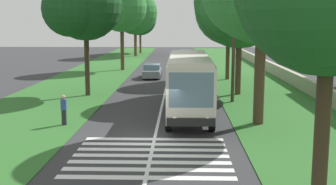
{
  "coord_description": "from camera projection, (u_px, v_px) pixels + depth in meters",
  "views": [
    {
      "loc": [
        -20.99,
        -1.27,
        5.73
      ],
      "look_at": [
        4.46,
        -0.54,
        1.6
      ],
      "focal_mm": 46.49,
      "sensor_mm": 36.0,
      "label": 1
    }
  ],
  "objects": [
    {
      "name": "roadside_tree_left_2",
      "position": [
        83.0,
        6.0,
        33.18
      ],
      "size": [
        7.13,
        5.71,
        9.88
      ],
      "color": "#3D2D1E",
      "rests_on": "grass_verge_left"
    },
    {
      "name": "trailing_car_3",
      "position": [
        185.0,
        55.0,
        67.91
      ],
      "size": [
        4.3,
        1.78,
        1.43
      ],
      "color": "silver",
      "rests_on": "ground"
    },
    {
      "name": "roadside_wall",
      "position": [
        290.0,
        77.0,
        40.97
      ],
      "size": [
        70.0,
        0.4,
        1.17
      ],
      "primitive_type": "cube",
      "color": "#B2A893",
      "rests_on": "grass_verge_right"
    },
    {
      "name": "roadside_tree_left_1",
      "position": [
        139.0,
        20.0,
        80.19
      ],
      "size": [
        7.78,
        6.15,
        9.27
      ],
      "color": "brown",
      "rests_on": "grass_verge_left"
    },
    {
      "name": "zebra_crossing",
      "position": [
        151.0,
        156.0,
        18.86
      ],
      "size": [
        5.85,
        6.8,
        0.01
      ],
      "color": "silver",
      "rests_on": "ground"
    },
    {
      "name": "trailing_car_1",
      "position": [
        183.0,
        63.0,
        54.62
      ],
      "size": [
        4.3,
        1.78,
        1.43
      ],
      "color": "navy",
      "rests_on": "ground"
    },
    {
      "name": "roadside_tree_right_2",
      "position": [
        238.0,
        5.0,
        33.91
      ],
      "size": [
        8.66,
        7.18,
        10.83
      ],
      "color": "#4C3826",
      "rests_on": "grass_verge_right"
    },
    {
      "name": "grass_verge_left",
      "position": [
        68.0,
        91.0,
        36.69
      ],
      "size": [
        120.0,
        8.0,
        0.04
      ],
      "primitive_type": "cube",
      "color": "#2D6628",
      "rests_on": "ground"
    },
    {
      "name": "trailing_car_2",
      "position": [
        186.0,
        59.0,
        60.55
      ],
      "size": [
        4.3,
        1.78,
        1.43
      ],
      "color": "#B7A893",
      "rests_on": "ground"
    },
    {
      "name": "roadside_tree_left_3",
      "position": [
        134.0,
        14.0,
        72.51
      ],
      "size": [
        9.33,
        7.44,
        11.03
      ],
      "color": "brown",
      "rests_on": "grass_verge_left"
    },
    {
      "name": "trailing_car_0",
      "position": [
        152.0,
        71.0,
        45.15
      ],
      "size": [
        4.3,
        1.78,
        1.43
      ],
      "color": "gray",
      "rests_on": "ground"
    },
    {
      "name": "roadside_tree_right_3",
      "position": [
        227.0,
        12.0,
        42.83
      ],
      "size": [
        7.47,
        6.64,
        10.1
      ],
      "color": "#4C3826",
      "rests_on": "grass_verge_right"
    },
    {
      "name": "ground",
      "position": [
        155.0,
        138.0,
        21.66
      ],
      "size": [
        160.0,
        160.0,
        0.0
      ],
      "primitive_type": "plane",
      "color": "#333335"
    },
    {
      "name": "roadside_tree_left_0",
      "position": [
        120.0,
        8.0,
        51.15
      ],
      "size": [
        7.2,
        6.03,
        10.46
      ],
      "color": "#4C3826",
      "rests_on": "grass_verge_left"
    },
    {
      "name": "coach_bus",
      "position": [
        189.0,
        81.0,
        26.69
      ],
      "size": [
        11.16,
        2.62,
        3.73
      ],
      "color": "silver",
      "rests_on": "ground"
    },
    {
      "name": "centre_line",
      "position": [
        165.0,
        91.0,
        36.46
      ],
      "size": [
        110.0,
        0.16,
        0.01
      ],
      "primitive_type": "cube",
      "color": "silver",
      "rests_on": "ground"
    },
    {
      "name": "pedestrian",
      "position": [
        64.0,
        110.0,
        24.25
      ],
      "size": [
        0.34,
        0.34,
        1.69
      ],
      "color": "#26262D",
      "rests_on": "grass_verge_left"
    },
    {
      "name": "grass_verge_right",
      "position": [
        263.0,
        91.0,
        36.23
      ],
      "size": [
        120.0,
        8.0,
        0.04
      ],
      "primitive_type": "cube",
      "color": "#2D6628",
      "rests_on": "ground"
    },
    {
      "name": "utility_pole",
      "position": [
        234.0,
        47.0,
        30.81
      ],
      "size": [
        0.24,
        1.4,
        7.67
      ],
      "color": "#473828",
      "rests_on": "grass_verge_right"
    }
  ]
}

